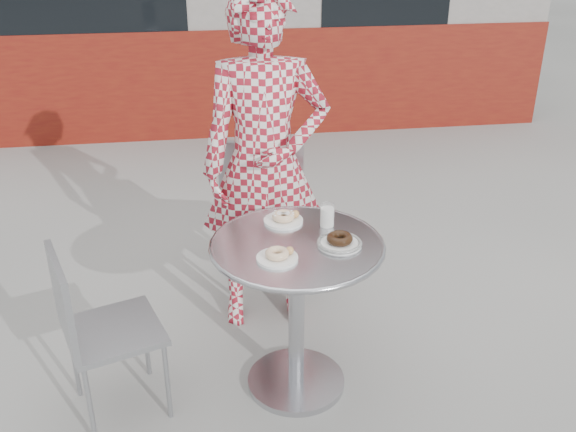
{
  "coord_description": "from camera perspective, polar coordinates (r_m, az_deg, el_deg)",
  "views": [
    {
      "loc": [
        -0.37,
        -2.29,
        2.02
      ],
      "look_at": [
        -0.01,
        0.14,
        0.82
      ],
      "focal_mm": 40.0,
      "sensor_mm": 36.0,
      "label": 1
    }
  ],
  "objects": [
    {
      "name": "seated_person",
      "position": [
        3.14,
        -2.04,
        4.5
      ],
      "size": [
        0.63,
        0.42,
        1.73
      ],
      "primitive_type": "imported",
      "rotation": [
        0.0,
        0.0,
        -0.01
      ],
      "color": "maroon",
      "rests_on": "ground"
    },
    {
      "name": "milk_cup",
      "position": [
        2.79,
        3.51,
        0.0
      ],
      "size": [
        0.06,
        0.06,
        0.1
      ],
      "rotation": [
        0.0,
        0.0,
        -0.43
      ],
      "color": "white",
      "rests_on": "bistro_table"
    },
    {
      "name": "plate_checker",
      "position": [
        2.65,
        4.6,
        -2.29
      ],
      "size": [
        0.19,
        0.19,
        0.05
      ],
      "rotation": [
        0.0,
        0.0,
        0.38
      ],
      "color": "white",
      "rests_on": "bistro_table"
    },
    {
      "name": "chair_left",
      "position": [
        2.92,
        -15.08,
        -12.45
      ],
      "size": [
        0.48,
        0.48,
        0.79
      ],
      "rotation": [
        0.0,
        0.0,
        1.91
      ],
      "color": "#9B9DA2",
      "rests_on": "ground"
    },
    {
      "name": "plate_far",
      "position": [
        2.84,
        -0.35,
        -0.18
      ],
      "size": [
        0.17,
        0.17,
        0.05
      ],
      "rotation": [
        0.0,
        0.0,
        -0.15
      ],
      "color": "white",
      "rests_on": "bistro_table"
    },
    {
      "name": "bistro_table",
      "position": [
        2.76,
        0.78,
        -5.73
      ],
      "size": [
        0.74,
        0.74,
        0.75
      ],
      "rotation": [
        0.0,
        0.0,
        -0.15
      ],
      "color": "silver",
      "rests_on": "ground"
    },
    {
      "name": "ground",
      "position": [
        3.07,
        0.65,
        -14.98
      ],
      "size": [
        60.0,
        60.0,
        0.0
      ],
      "primitive_type": "plane",
      "color": "#9B9893",
      "rests_on": "ground"
    },
    {
      "name": "plate_near",
      "position": [
        2.54,
        -0.9,
        -3.53
      ],
      "size": [
        0.17,
        0.17,
        0.04
      ],
      "rotation": [
        0.0,
        0.0,
        -0.09
      ],
      "color": "white",
      "rests_on": "bistro_table"
    },
    {
      "name": "chair_far",
      "position": [
        3.7,
        -1.92,
        -1.86
      ],
      "size": [
        0.53,
        0.54,
        0.93
      ],
      "rotation": [
        0.0,
        0.0,
        2.91
      ],
      "color": "#9B9DA2",
      "rests_on": "ground"
    }
  ]
}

